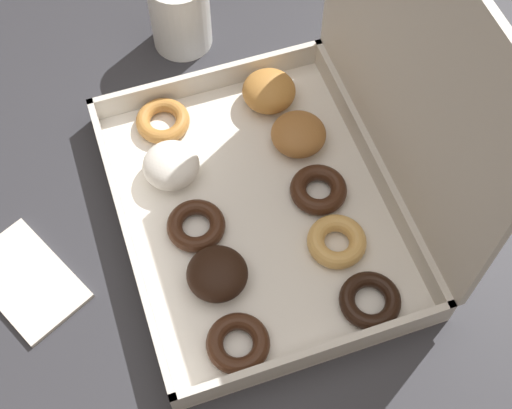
{
  "coord_description": "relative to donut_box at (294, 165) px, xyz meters",
  "views": [
    {
      "loc": [
        0.35,
        -0.11,
        1.5
      ],
      "look_at": [
        -0.04,
        0.02,
        0.8
      ],
      "focal_mm": 50.0,
      "sensor_mm": 36.0,
      "label": 1
    }
  ],
  "objects": [
    {
      "name": "coffee_mug",
      "position": [
        -0.28,
        -0.05,
        -0.01
      ],
      "size": [
        0.08,
        0.08,
        0.1
      ],
      "color": "white",
      "rests_on": "dining_table"
    },
    {
      "name": "donut_box",
      "position": [
        0.0,
        0.0,
        0.0
      ],
      "size": [
        0.39,
        0.31,
        0.35
      ],
      "color": "silver",
      "rests_on": "dining_table"
    },
    {
      "name": "dining_table",
      "position": [
        0.04,
        -0.07,
        -0.16
      ],
      "size": [
        1.15,
        1.04,
        0.78
      ],
      "color": "#2D2D33",
      "rests_on": "ground_plane"
    },
    {
      "name": "paper_napkin",
      "position": [
        0.01,
        -0.31,
        -0.06
      ],
      "size": [
        0.16,
        0.13,
        0.01
      ],
      "color": "silver",
      "rests_on": "dining_table"
    }
  ]
}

